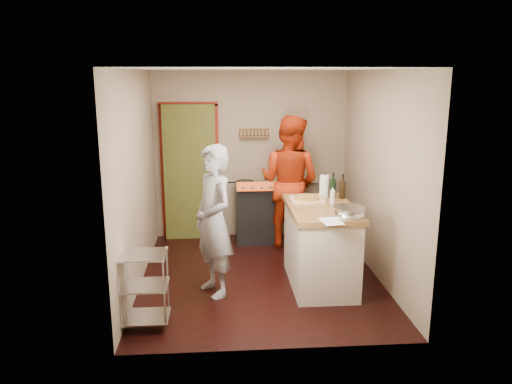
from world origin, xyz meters
The scene contains 10 objects.
floor centered at (0.00, 0.00, 0.00)m, with size 3.50×3.50×0.00m, color black.
back_wall centered at (-0.64, 1.78, 1.13)m, with size 3.00×0.44×2.60m.
left_wall centered at (-1.50, 0.00, 1.30)m, with size 0.04×3.50×2.60m, color gray.
right_wall centered at (1.50, 0.00, 1.30)m, with size 0.04×3.50×2.60m, color gray.
ceiling centered at (0.00, 0.00, 2.61)m, with size 3.00×3.50×0.02m, color white.
stove centered at (0.05, 1.42, 0.45)m, with size 0.60×0.63×1.00m.
wire_shelving centered at (-1.28, -1.20, 0.44)m, with size 0.48×0.40×0.80m.
island centered at (0.72, -0.28, 0.52)m, with size 0.78×1.46×1.31m.
person_stripe centered at (-0.57, -0.45, 0.89)m, with size 0.65×0.43×1.78m, color silver.
person_red centered at (0.54, 1.20, 0.98)m, with size 0.96×0.74×1.97m, color #B42C0C.
Camera 1 is at (-0.50, -5.98, 2.55)m, focal length 35.00 mm.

